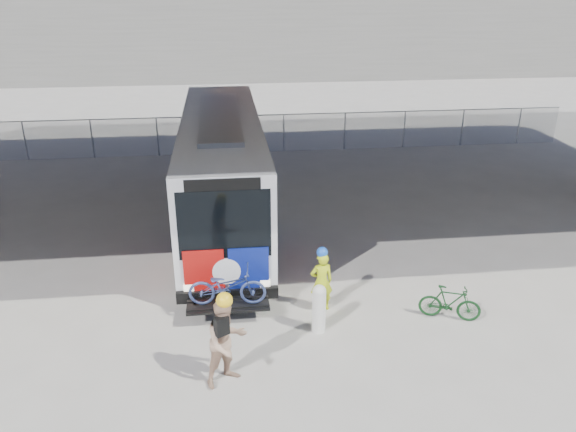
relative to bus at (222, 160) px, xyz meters
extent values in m
plane|color=#9E9991|center=(2.00, -4.01, -2.11)|extent=(160.00, 160.00, 0.00)
cube|color=silver|center=(0.00, -0.01, -0.16)|extent=(2.55, 12.00, 3.20)
cube|color=black|center=(0.00, 0.49, 0.48)|extent=(2.61, 11.00, 1.28)
cube|color=black|center=(0.00, -5.96, 0.23)|extent=(2.24, 0.12, 1.76)
cube|color=black|center=(0.00, -5.96, 1.25)|extent=(1.78, 0.12, 0.30)
cube|color=black|center=(0.00, -6.06, -1.66)|extent=(2.55, 0.20, 0.30)
cube|color=#A40F0C|center=(-0.55, -6.03, -1.01)|extent=(1.00, 0.08, 1.20)
cube|color=navy|center=(0.55, -6.03, -1.01)|extent=(1.00, 0.08, 1.20)
cylinder|color=silver|center=(0.00, -6.05, -1.01)|extent=(0.70, 0.06, 0.70)
cube|color=gray|center=(0.00, -0.01, 1.51)|extent=(1.28, 7.20, 0.14)
cube|color=black|center=(0.00, -6.56, -1.66)|extent=(2.00, 0.70, 0.06)
cylinder|color=black|center=(-1.16, -4.41, -1.61)|extent=(0.30, 1.00, 1.00)
cylinder|color=black|center=(1.15, -4.41, -1.61)|extent=(0.30, 1.00, 1.00)
cylinder|color=black|center=(-1.16, 4.19, -1.61)|extent=(0.30, 1.00, 1.00)
cylinder|color=black|center=(1.15, 4.19, -1.61)|extent=(0.30, 1.00, 1.00)
cube|color=#A40F0C|center=(-1.31, -3.81, -0.81)|extent=(0.06, 2.60, 1.70)
cube|color=navy|center=(-1.31, -2.21, -0.81)|extent=(0.06, 1.40, 1.70)
cube|color=#A40F0C|center=(1.30, -3.81, -0.81)|extent=(0.06, 2.60, 1.70)
cube|color=navy|center=(1.30, -2.21, -0.81)|extent=(0.06, 1.40, 1.70)
imported|color=#39487D|center=(0.00, -6.56, -1.14)|extent=(1.91, 0.80, 0.98)
cube|color=#605E59|center=(2.00, -0.01, 4.64)|extent=(40.00, 16.00, 1.50)
cylinder|color=gray|center=(-10.00, 7.99, -1.21)|extent=(0.06, 0.06, 1.80)
cylinder|color=gray|center=(-6.00, 7.99, -1.21)|extent=(0.06, 0.06, 1.80)
cylinder|color=gray|center=(-2.00, 7.99, -1.21)|extent=(0.06, 0.06, 1.80)
cylinder|color=gray|center=(2.00, 7.99, -1.21)|extent=(0.06, 0.06, 1.80)
cylinder|color=gray|center=(6.00, 7.99, -1.21)|extent=(0.06, 0.06, 1.80)
cylinder|color=gray|center=(10.00, 7.99, -1.21)|extent=(0.06, 0.06, 1.80)
cylinder|color=gray|center=(14.00, 7.99, -1.21)|extent=(0.06, 0.06, 1.80)
plane|color=gray|center=(2.00, 7.99, -1.21)|extent=(30.00, 0.00, 30.00)
cube|color=gray|center=(2.00, 7.99, -0.29)|extent=(30.00, 0.05, 0.04)
cube|color=brown|center=(-16.00, 40.99, 2.89)|extent=(14.00, 10.00, 10.00)
cube|color=brown|center=(26.00, 35.99, 1.89)|extent=(10.00, 8.00, 8.00)
cylinder|color=silver|center=(2.12, -7.25, -1.57)|extent=(0.32, 0.32, 1.08)
sphere|color=silver|center=(2.12, -7.25, -1.03)|extent=(0.32, 0.32, 0.32)
imported|color=#C9DF17|center=(2.34, -6.31, -1.31)|extent=(0.62, 0.45, 1.59)
sphere|color=blue|center=(2.34, -6.31, -0.49)|extent=(0.28, 0.28, 0.28)
imported|color=tan|center=(-0.06, -8.82, -1.14)|extent=(1.18, 1.10, 1.93)
sphere|color=yellow|center=(-0.06, -8.82, -0.16)|extent=(0.33, 0.33, 0.33)
cube|color=black|center=(-0.13, -8.99, -0.63)|extent=(0.32, 0.28, 0.40)
imported|color=#143E1A|center=(5.41, -7.11, -1.66)|extent=(1.55, 0.94, 0.90)
camera|label=1|loc=(0.06, -18.39, 5.64)|focal=35.00mm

